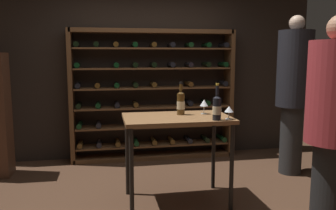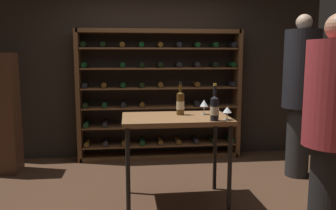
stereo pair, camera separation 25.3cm
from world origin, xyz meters
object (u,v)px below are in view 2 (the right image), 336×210
Objects in this scene: person_host_in_suit at (333,119)px; wine_glass_stemmed_left at (227,110)px; person_guest_plum_blouse at (301,88)px; wine_glass_stemmed_center at (204,104)px; wine_bottle_black_capsule at (180,103)px; tasting_table at (176,126)px; wine_bottle_amber_reserve at (215,108)px; display_cabinet at (0,114)px; wine_rack at (159,95)px.

wine_glass_stemmed_left is (-0.72, 0.62, -0.01)m from person_host_in_suit.
wine_glass_stemmed_center is at bearing 36.15° from person_guest_plum_blouse.
wine_bottle_black_capsule is at bearing 178.21° from wine_glass_stemmed_center.
person_guest_plum_blouse is 5.86× the size of wine_bottle_black_capsule.
person_guest_plum_blouse reaches higher than person_host_in_suit.
wine_bottle_amber_reserve reaches higher than tasting_table.
person_guest_plum_blouse is 1.46m from wine_glass_stemmed_center.
wine_glass_stemmed_left is (0.16, -0.34, -0.02)m from wine_glass_stemmed_center.
display_cabinet is at bearing 150.87° from wine_glass_stemmed_left.
person_host_in_suit reaches higher than wine_glass_stemmed_center.
person_host_in_suit reaches higher than tasting_table.
person_guest_plum_blouse reaches higher than wine_glass_stemmed_center.
person_host_in_suit is 3.97m from display_cabinet.
display_cabinet is 4.39× the size of wine_bottle_amber_reserve.
wine_rack is 2.20m from display_cabinet.
wine_rack is 6.72× the size of wine_bottle_amber_reserve.
display_cabinet is 4.53× the size of wine_bottle_black_capsule.
display_cabinet is 2.75m from wine_glass_stemmed_center.
wine_glass_stemmed_left is at bearing -40.32° from wine_bottle_black_capsule.
wine_rack is 2.21× the size of tasting_table.
tasting_table is 3.14× the size of wine_bottle_black_capsule.
wine_bottle_amber_reserve is at bearing 48.73° from person_guest_plum_blouse.
tasting_table is at bearing 152.70° from wine_glass_stemmed_left.
wine_bottle_black_capsule is at bearing 139.68° from wine_glass_stemmed_left.
wine_rack reaches higher than wine_glass_stemmed_center.
wine_rack is 1.95m from wine_bottle_amber_reserve.
person_host_in_suit is at bearing -64.10° from wine_rack.
wine_bottle_amber_reserve is 1.03× the size of wine_bottle_black_capsule.
wine_glass_stemmed_left is at bearing 11.65° from wine_bottle_amber_reserve.
display_cabinet reaches higher than wine_bottle_black_capsule.
wine_bottle_black_capsule is (-0.28, 0.38, 0.00)m from wine_bottle_amber_reserve.
wine_bottle_amber_reserve is at bearing -69.40° from person_host_in_suit.
wine_rack reaches higher than wine_bottle_amber_reserve.
display_cabinet is at bearing 150.48° from tasting_table.
wine_rack is at bearing 102.28° from wine_glass_stemmed_center.
wine_glass_stemmed_left is at bearing -75.37° from person_host_in_suit.
wine_bottle_amber_reserve is 0.37m from wine_glass_stemmed_center.
person_host_in_suit is 5.39× the size of wine_bottle_black_capsule.
person_guest_plum_blouse reaches higher than wine_rack.
person_guest_plum_blouse is 13.13× the size of wine_glass_stemmed_center.
wine_bottle_amber_reserve is at bearing -38.66° from tasting_table.
wine_bottle_black_capsule is (0.06, 0.10, 0.23)m from tasting_table.
wine_rack is at bearing -16.16° from person_guest_plum_blouse.
wine_bottle_black_capsule reaches higher than wine_glass_stemmed_center.
display_cabinet is (-3.85, 0.60, -0.35)m from person_guest_plum_blouse.
display_cabinet is at bearing 149.13° from wine_bottle_amber_reserve.
wine_bottle_black_capsule reaches higher than wine_glass_stemmed_left.
person_guest_plum_blouse is 1.70m from wine_bottle_black_capsule.
tasting_table is 0.26m from wine_bottle_black_capsule.
wine_bottle_amber_reserve reaches higher than wine_glass_stemmed_left.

